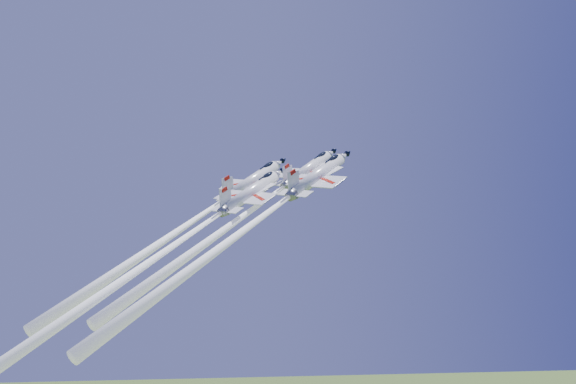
{
  "coord_description": "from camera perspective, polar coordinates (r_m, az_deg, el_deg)",
  "views": [
    {
      "loc": [
        -11.65,
        -105.9,
        79.02
      ],
      "look_at": [
        0.0,
        0.0,
        88.58
      ],
      "focal_mm": 40.0,
      "sensor_mm": 36.0,
      "label": 1
    }
  ],
  "objects": [
    {
      "name": "jet_lead",
      "position": [
        98.73,
        -3.99,
        -2.14
      ],
      "size": [
        30.84,
        29.83,
        36.32
      ],
      "rotation": [
        0.52,
        0.12,
        -0.8
      ],
      "color": "white"
    },
    {
      "name": "jet_right",
      "position": [
        92.8,
        -3.57,
        -3.15
      ],
      "size": [
        32.97,
        31.79,
        38.43
      ],
      "rotation": [
        0.52,
        0.12,
        -0.8
      ],
      "color": "white"
    },
    {
      "name": "jet_left",
      "position": [
        103.53,
        -8.96,
        -2.9
      ],
      "size": [
        31.39,
        30.19,
        36.29
      ],
      "rotation": [
        0.52,
        0.12,
        -0.8
      ],
      "color": "white"
    },
    {
      "name": "jet_slot",
      "position": [
        91.22,
        -11.58,
        -5.68
      ],
      "size": [
        34.63,
        33.66,
        41.4
      ],
      "rotation": [
        0.52,
        0.12,
        -0.8
      ],
      "color": "white"
    }
  ]
}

